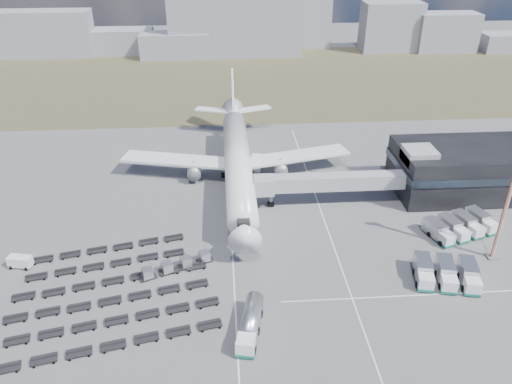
{
  "coord_description": "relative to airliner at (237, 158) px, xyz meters",
  "views": [
    {
      "loc": [
        -2.98,
        -65.61,
        51.69
      ],
      "look_at": [
        3.14,
        19.39,
        4.0
      ],
      "focal_mm": 35.0,
      "sensor_mm": 36.0,
      "label": 1
    }
  ],
  "objects": [
    {
      "name": "grass_strip",
      "position": [
        0.0,
        77.62,
        -5.29
      ],
      "size": [
        420.0,
        90.0,
        0.01
      ],
      "primitive_type": "cube",
      "color": "#4D482E",
      "rests_on": "ground"
    },
    {
      "name": "floodlight_mast",
      "position": [
        42.47,
        -31.73,
        6.71
      ],
      "size": [
        2.23,
        1.85,
        23.95
      ],
      "rotation": [
        0.0,
        0.0,
        -0.03
      ],
      "color": "#B9471D",
      "rests_on": "ground"
    },
    {
      "name": "jet_bridge",
      "position": [
        15.9,
        -11.95,
        -0.24
      ],
      "size": [
        30.3,
        3.8,
        7.05
      ],
      "color": "#939399",
      "rests_on": "ground"
    },
    {
      "name": "pushback_tug",
      "position": [
        -0.2,
        -24.38,
        -4.58
      ],
      "size": [
        3.57,
        2.9,
        1.42
      ],
      "primitive_type": "cube",
      "rotation": [
        0.0,
        0.0,
        -0.43
      ],
      "color": "white",
      "rests_on": "ground"
    },
    {
      "name": "lane_markings",
      "position": [
        9.77,
        -29.38,
        -5.29
      ],
      "size": [
        47.12,
        110.0,
        0.01
      ],
      "color": "silver",
      "rests_on": "ground"
    },
    {
      "name": "terminal",
      "position": [
        47.77,
        -8.41,
        -0.04
      ],
      "size": [
        30.4,
        16.4,
        11.0
      ],
      "color": "black",
      "rests_on": "ground"
    },
    {
      "name": "service_trucks_near",
      "position": [
        31.82,
        -37.33,
        -3.72
      ],
      "size": [
        10.8,
        9.04,
        2.88
      ],
      "rotation": [
        0.0,
        0.0,
        -0.22
      ],
      "color": "white",
      "rests_on": "ground"
    },
    {
      "name": "uld_row",
      "position": [
        -11.32,
        -31.31,
        -4.25
      ],
      "size": [
        12.18,
        6.44,
        1.74
      ],
      "rotation": [
        0.0,
        0.0,
        0.4
      ],
      "color": "black",
      "rests_on": "ground"
    },
    {
      "name": "baggage_dollies",
      "position": [
        -21.34,
        -36.68,
        -4.89
      ],
      "size": [
        33.99,
        30.95,
        0.8
      ],
      "rotation": [
        0.0,
        0.0,
        0.22
      ],
      "color": "black",
      "rests_on": "ground"
    },
    {
      "name": "fuel_tanker",
      "position": [
        -0.09,
        -46.32,
        -3.64
      ],
      "size": [
        4.64,
        10.52,
        3.3
      ],
      "rotation": [
        0.0,
        0.0,
        -0.21
      ],
      "color": "white",
      "rests_on": "ground"
    },
    {
      "name": "skyline",
      "position": [
        -19.81,
        115.53,
        4.3
      ],
      "size": [
        318.22,
        27.59,
        25.83
      ],
      "color": "gray",
      "rests_on": "ground"
    },
    {
      "name": "ground",
      "position": [
        0.0,
        -32.38,
        -5.29
      ],
      "size": [
        420.0,
        420.0,
        0.0
      ],
      "primitive_type": "plane",
      "color": "#565659",
      "rests_on": "ground"
    },
    {
      "name": "catering_truck",
      "position": [
        4.47,
        4.72,
        -3.95
      ],
      "size": [
        3.03,
        5.97,
        2.63
      ],
      "rotation": [
        0.0,
        0.0,
        -0.12
      ],
      "color": "white",
      "rests_on": "ground"
    },
    {
      "name": "airliner",
      "position": [
        0.0,
        0.0,
        0.0
      ],
      "size": [
        51.59,
        64.53,
        17.62
      ],
      "color": "white",
      "rests_on": "ground"
    },
    {
      "name": "service_trucks_far",
      "position": [
        40.06,
        -23.97,
        -3.82
      ],
      "size": [
        13.69,
        10.11,
        2.72
      ],
      "rotation": [
        0.0,
        0.0,
        0.31
      ],
      "color": "white",
      "rests_on": "ground"
    },
    {
      "name": "utility_van",
      "position": [
        -37.37,
        -28.66,
        -4.25
      ],
      "size": [
        4.1,
        2.46,
        2.08
      ],
      "primitive_type": "cube",
      "rotation": [
        0.0,
        0.0,
        -0.2
      ],
      "color": "white",
      "rests_on": "ground"
    }
  ]
}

